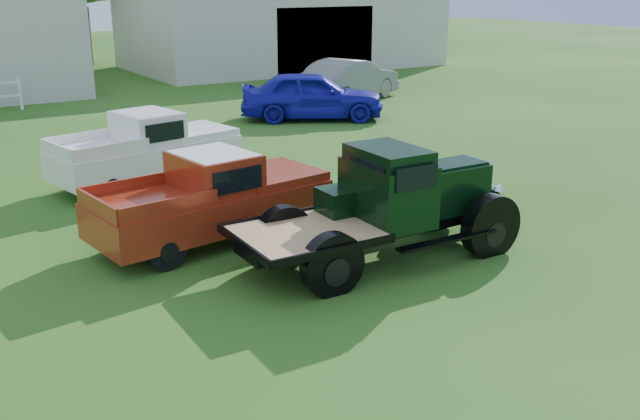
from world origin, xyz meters
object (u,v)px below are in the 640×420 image
vintage_flatbed (383,205)px  misc_car_grey (349,80)px  red_pickup (211,197)px  misc_car_blue (312,95)px  white_pickup (146,149)px

vintage_flatbed → misc_car_grey: size_ratio=1.00×
red_pickup → misc_car_grey: 16.23m
red_pickup → misc_car_blue: bearing=42.0°
misc_car_grey → red_pickup: bearing=114.7°
white_pickup → misc_car_grey: (10.85, 7.40, -0.01)m
vintage_flatbed → misc_car_blue: vintage_flatbed is taller
red_pickup → misc_car_blue: size_ratio=0.94×
red_pickup → misc_car_grey: size_ratio=0.92×
vintage_flatbed → red_pickup: size_ratio=1.09×
red_pickup → misc_car_grey: red_pickup is taller
misc_car_blue → misc_car_grey: 4.24m
white_pickup → misc_car_blue: 8.91m
misc_car_blue → vintage_flatbed: bearing=-177.2°
white_pickup → misc_car_blue: white_pickup is taller
vintage_flatbed → misc_car_blue: bearing=65.1°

